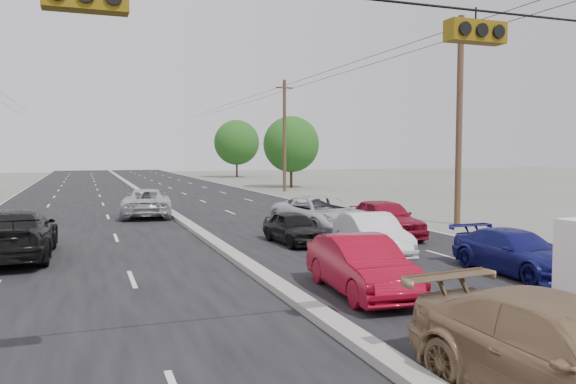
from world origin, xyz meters
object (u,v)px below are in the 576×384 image
Objects in this scene: utility_pole_right_b at (459,119)px; queue_car_d at (516,253)px; queue_car_a at (294,228)px; oncoming_near at (16,234)px; red_sedan at (361,266)px; queue_car_b at (371,235)px; queue_car_c at (322,215)px; tree_right_mid at (291,144)px; queue_car_e at (385,219)px; tree_right_far at (237,142)px; oncoming_far at (147,203)px; utility_pole_right_c at (285,135)px; tan_sedan at (574,362)px.

queue_car_d is (-5.50, -10.03, -4.49)m from utility_pole_right_b.
queue_car_a is 9.62m from oncoming_near.
utility_pole_right_b reaches higher than queue_car_a.
red_sedan is 1.00× the size of queue_car_b.
queue_car_d is (1.92, -9.49, -0.17)m from queue_car_c.
queue_car_c is at bearing -107.99° from tree_right_mid.
queue_car_c is 1.24× the size of queue_car_e.
utility_pole_right_b is at bearing -93.64° from tree_right_far.
oncoming_near reaches higher than queue_car_c.
queue_car_a is 12.07m from oncoming_far.
oncoming_near is (-19.20, -27.65, -4.28)m from utility_pole_right_c.
oncoming_near is 1.04× the size of oncoming_far.
tree_right_mid is at bearing 66.33° from queue_car_a.
queue_car_d is at bearing -85.05° from queue_car_c.
queue_car_e is at bearing -103.80° from tree_right_mid.
queue_car_b is 5.52m from queue_car_c.
tree_right_far reaches higher than tan_sedan.
tree_right_far is 1.90× the size of queue_car_b.
queue_car_d is (5.23, 0.53, -0.09)m from red_sedan.
tan_sedan is 0.91× the size of oncoming_near.
queue_car_a is (-12.09, -32.84, -3.72)m from tree_right_mid.
tree_right_mid is 39.36m from oncoming_near.
red_sedan reaches higher than queue_car_a.
queue_car_c is (2.17, 2.30, 0.18)m from queue_car_a.
oncoming_near is at bearing -111.49° from tree_right_far.
red_sedan is at bearing 105.89° from oncoming_far.
queue_car_b is at bearing 121.45° from queue_car_d.
queue_car_c reaches higher than queue_car_e.
queue_car_c is (-9.92, -30.54, -3.54)m from tree_right_mid.
tan_sedan is 1.43× the size of queue_car_a.
oncoming_far is at bearing -114.56° from oncoming_near.
utility_pole_right_b is 2.33× the size of queue_car_d.
tree_right_mid is 1.25× the size of queue_car_c.
utility_pole_right_c is 22.05m from oncoming_far.
queue_car_a is at bearing 124.13° from queue_car_b.
oncoming_far is (-4.31, 11.27, 0.15)m from queue_car_a.
utility_pole_right_b reaches higher than red_sedan.
tree_right_mid is 40.99m from queue_car_d.
utility_pole_right_b is at bearing -171.16° from oncoming_near.
utility_pole_right_b is at bearing 48.87° from red_sedan.
tree_right_far is 65.79m from queue_car_d.
queue_car_c is at bearing 72.46° from tan_sedan.
tan_sedan is (-14.60, -72.26, -4.21)m from tree_right_far.
utility_pole_right_b reaches higher than queue_car_c.
tree_right_far is at bearing 87.71° from tree_right_mid.
tree_right_far reaches higher than oncoming_far.
red_sedan is 0.75× the size of queue_car_c.
utility_pole_right_b is 2.32× the size of red_sedan.
tree_right_far reaches higher than queue_car_c.
queue_car_d is at bearing 10.15° from red_sedan.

